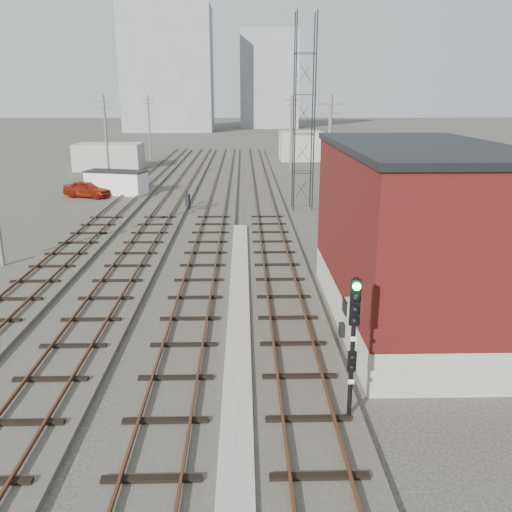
{
  "coord_description": "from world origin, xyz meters",
  "views": [
    {
      "loc": [
        0.73,
        -8.64,
        8.98
      ],
      "look_at": [
        1.26,
        14.1,
        2.2
      ],
      "focal_mm": 38.0,
      "sensor_mm": 36.0,
      "label": 1
    }
  ],
  "objects_px": {
    "signal_mast": "(353,339)",
    "car_grey": "(108,177)",
    "car_red": "(88,189)",
    "car_silver": "(114,180)",
    "site_trailer": "(117,183)",
    "switch_stand": "(188,201)"
  },
  "relations": [
    {
      "from": "site_trailer",
      "to": "car_silver",
      "type": "distance_m",
      "value": 5.2
    },
    {
      "from": "switch_stand",
      "to": "site_trailer",
      "type": "distance_m",
      "value": 9.29
    },
    {
      "from": "site_trailer",
      "to": "car_silver",
      "type": "xyz_separation_m",
      "value": [
        -1.42,
        4.99,
        -0.43
      ]
    },
    {
      "from": "signal_mast",
      "to": "car_grey",
      "type": "relative_size",
      "value": 0.98
    },
    {
      "from": "signal_mast",
      "to": "car_red",
      "type": "bearing_deg",
      "value": 115.6
    },
    {
      "from": "car_grey",
      "to": "site_trailer",
      "type": "bearing_deg",
      "value": -149.48
    },
    {
      "from": "site_trailer",
      "to": "car_grey",
      "type": "height_order",
      "value": "site_trailer"
    },
    {
      "from": "car_grey",
      "to": "switch_stand",
      "type": "bearing_deg",
      "value": -133.23
    },
    {
      "from": "car_grey",
      "to": "car_silver",
      "type": "bearing_deg",
      "value": -144.89
    },
    {
      "from": "site_trailer",
      "to": "car_red",
      "type": "bearing_deg",
      "value": -149.79
    },
    {
      "from": "signal_mast",
      "to": "car_silver",
      "type": "relative_size",
      "value": 0.96
    },
    {
      "from": "site_trailer",
      "to": "car_red",
      "type": "height_order",
      "value": "site_trailer"
    },
    {
      "from": "signal_mast",
      "to": "site_trailer",
      "type": "xyz_separation_m",
      "value": [
        -14.66,
        36.48,
        -1.43
      ]
    },
    {
      "from": "car_red",
      "to": "car_grey",
      "type": "bearing_deg",
      "value": 21.72
    },
    {
      "from": "site_trailer",
      "to": "car_silver",
      "type": "relative_size",
      "value": 1.32
    },
    {
      "from": "site_trailer",
      "to": "car_red",
      "type": "xyz_separation_m",
      "value": [
        -2.51,
        -0.65,
        -0.42
      ]
    },
    {
      "from": "signal_mast",
      "to": "switch_stand",
      "type": "height_order",
      "value": "signal_mast"
    },
    {
      "from": "car_red",
      "to": "site_trailer",
      "type": "bearing_deg",
      "value": -55.41
    },
    {
      "from": "site_trailer",
      "to": "car_grey",
      "type": "bearing_deg",
      "value": 124.66
    },
    {
      "from": "switch_stand",
      "to": "car_grey",
      "type": "xyz_separation_m",
      "value": [
        -9.84,
        13.99,
        -0.01
      ]
    },
    {
      "from": "car_silver",
      "to": "signal_mast",
      "type": "bearing_deg",
      "value": -146.49
    },
    {
      "from": "car_red",
      "to": "car_silver",
      "type": "relative_size",
      "value": 0.98
    }
  ]
}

